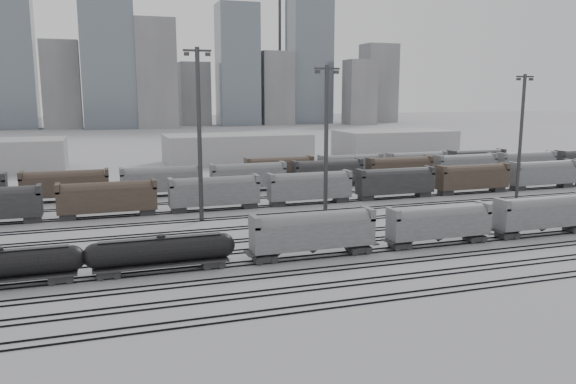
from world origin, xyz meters
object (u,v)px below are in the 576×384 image
object	(u,v)px
tank_car_a	(0,266)
hopper_car_b	(439,222)
tank_car_b	(162,252)
light_mast_c	(326,144)
hopper_car_a	(313,230)
hopper_car_c	(543,212)

from	to	relation	value
tank_car_a	hopper_car_b	bearing A→B (deg)	0.00
tank_car_b	light_mast_c	xyz separation A→B (m)	(24.43, 12.71, 9.93)
tank_car_a	hopper_car_a	xyz separation A→B (m)	(33.49, -0.00, 1.01)
tank_car_b	hopper_car_c	bearing A→B (deg)	0.00
hopper_car_a	light_mast_c	distance (m)	16.96
tank_car_a	hopper_car_a	distance (m)	33.51
hopper_car_c	light_mast_c	xyz separation A→B (m)	(-27.07, 12.71, 9.02)
hopper_car_b	light_mast_c	distance (m)	18.86
tank_car_a	light_mast_c	bearing A→B (deg)	17.51
hopper_car_a	hopper_car_c	world-z (taller)	hopper_car_a
hopper_car_a	hopper_car_b	bearing A→B (deg)	0.00
hopper_car_a	hopper_car_b	size ratio (longest dim) A/B	1.08
hopper_car_b	light_mast_c	xyz separation A→B (m)	(-10.50, 12.71, 9.16)
tank_car_b	hopper_car_a	size ratio (longest dim) A/B	1.08
tank_car_b	hopper_car_c	size ratio (longest dim) A/B	1.11
hopper_car_a	light_mast_c	bearing A→B (deg)	61.84
tank_car_b	tank_car_a	bearing A→B (deg)	180.00
hopper_car_b	light_mast_c	bearing A→B (deg)	129.57
hopper_car_b	hopper_car_c	bearing A→B (deg)	0.00
tank_car_a	hopper_car_a	world-z (taller)	hopper_car_a
tank_car_b	hopper_car_a	bearing A→B (deg)	0.00
tank_car_b	light_mast_c	bearing A→B (deg)	27.49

